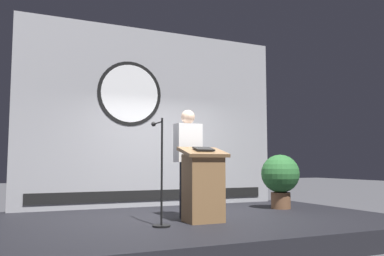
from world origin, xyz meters
name	(u,v)px	position (x,y,z in m)	size (l,w,h in m)	color
ground_plane	(192,238)	(0.00, 0.00, 0.00)	(40.00, 40.00, 0.00)	#4C4C51
stage_platform	(192,228)	(0.00, 0.00, 0.15)	(6.40, 4.00, 0.30)	black
banner_display	(154,117)	(-0.01, 1.85, 2.07)	(5.32, 0.12, 3.55)	#9E9EA3
podium	(203,185)	(-0.03, -0.49, 0.83)	(0.64, 0.50, 1.09)	olive
speaker_person	(188,162)	(-0.07, -0.01, 1.16)	(0.40, 0.26, 1.68)	black
microphone_stand	(160,188)	(-0.72, -0.59, 0.81)	(0.24, 0.52, 1.46)	black
potted_plant	(280,176)	(2.04, 0.49, 0.90)	(0.71, 0.71, 1.01)	brown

